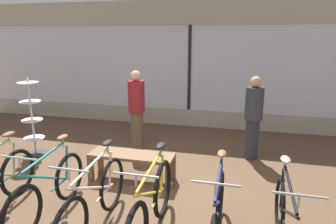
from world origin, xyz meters
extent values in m
plane|color=brown|center=(0.00, 0.00, 0.00)|extent=(24.00, 24.00, 0.00)
cube|color=#B2A893|center=(0.00, 4.18, 0.23)|extent=(12.00, 0.08, 0.45)
cube|color=silver|center=(0.00, 4.18, 1.52)|extent=(12.00, 0.04, 2.15)
cube|color=#B2A893|center=(0.00, 4.18, 2.90)|extent=(12.00, 0.08, 0.60)
cube|color=black|center=(0.00, 4.15, 1.52)|extent=(0.08, 0.02, 2.15)
torus|color=black|center=(-1.87, 0.05, 0.35)|extent=(0.06, 0.70, 0.70)
cylinder|color=gray|center=(-1.87, 0.01, 0.59)|extent=(0.03, 0.11, 0.49)
cylinder|color=gray|center=(-1.87, -0.19, 0.35)|extent=(0.03, 0.48, 0.03)
cylinder|color=#B2B2B7|center=(-1.87, -0.03, 0.90)|extent=(0.02, 0.02, 0.14)
ellipsoid|color=brown|center=(-1.87, -0.03, 0.98)|extent=(0.11, 0.22, 0.06)
torus|color=black|center=(-1.06, 0.14, 0.34)|extent=(0.06, 0.69, 0.69)
torus|color=black|center=(-1.06, -0.84, 0.34)|extent=(0.06, 0.69, 0.69)
cylinder|color=#1E7A7F|center=(-1.06, -0.39, 0.58)|extent=(0.03, 0.92, 0.51)
cylinder|color=#1E7A7F|center=(-1.06, 0.10, 0.58)|extent=(0.03, 0.11, 0.49)
cylinder|color=#1E7A7F|center=(-1.06, -0.36, 0.86)|extent=(0.03, 0.85, 0.10)
cylinder|color=#1E7A7F|center=(-1.06, -0.08, 0.34)|extent=(0.03, 0.44, 0.03)
cylinder|color=#B2B2B7|center=(-1.06, 0.06, 0.89)|extent=(0.02, 0.02, 0.14)
ellipsoid|color=brown|center=(-1.06, 0.06, 0.97)|extent=(0.11, 0.22, 0.06)
cylinder|color=#B2B2B7|center=(-1.06, -0.78, 0.95)|extent=(0.02, 0.02, 0.12)
cylinder|color=#ADADB2|center=(-1.06, -0.78, 1.01)|extent=(0.46, 0.02, 0.02)
torus|color=black|center=(-0.34, 0.04, 0.36)|extent=(0.05, 0.72, 0.72)
cylinder|color=beige|center=(-0.34, -0.52, 0.60)|extent=(0.03, 0.98, 0.51)
cylinder|color=beige|center=(-0.34, 0.00, 0.60)|extent=(0.03, 0.11, 0.49)
cylinder|color=beige|center=(-0.34, -0.49, 0.88)|extent=(0.03, 0.91, 0.10)
cylinder|color=beige|center=(-0.34, -0.19, 0.36)|extent=(0.03, 0.47, 0.03)
cylinder|color=#B2B2B7|center=(-0.34, -0.04, 0.91)|extent=(0.02, 0.02, 0.14)
ellipsoid|color=black|center=(-0.34, -0.04, 0.99)|extent=(0.11, 0.22, 0.06)
cylinder|color=#B2B2B7|center=(-0.34, -0.95, 0.97)|extent=(0.02, 0.02, 0.12)
cylinder|color=#ADADB2|center=(-0.34, -0.95, 1.03)|extent=(0.46, 0.02, 0.02)
torus|color=black|center=(0.37, 0.06, 0.38)|extent=(0.06, 0.76, 0.76)
cylinder|color=gold|center=(0.37, -0.51, 0.62)|extent=(0.03, 0.99, 0.51)
cylinder|color=gold|center=(0.37, 0.02, 0.62)|extent=(0.03, 0.11, 0.49)
cylinder|color=gold|center=(0.37, -0.48, 0.89)|extent=(0.03, 0.92, 0.10)
cylinder|color=gold|center=(0.37, -0.18, 0.38)|extent=(0.03, 0.48, 0.03)
cylinder|color=#B2B2B7|center=(0.37, -0.02, 0.93)|extent=(0.02, 0.02, 0.14)
ellipsoid|color=black|center=(0.37, -0.02, 1.01)|extent=(0.11, 0.22, 0.06)
cylinder|color=#B2B2B7|center=(0.37, -0.93, 0.99)|extent=(0.02, 0.02, 0.12)
cylinder|color=#ADADB2|center=(0.37, -0.93, 1.05)|extent=(0.46, 0.02, 0.02)
torus|color=black|center=(1.12, 0.08, 0.34)|extent=(0.06, 0.68, 0.68)
cylinder|color=navy|center=(1.12, -0.46, 0.58)|extent=(0.03, 0.92, 0.51)
cylinder|color=navy|center=(1.12, 0.04, 0.58)|extent=(0.03, 0.11, 0.49)
cylinder|color=navy|center=(1.12, -0.43, 0.85)|extent=(0.03, 0.85, 0.10)
cylinder|color=navy|center=(1.12, -0.14, 0.34)|extent=(0.03, 0.44, 0.03)
cylinder|color=#B2B2B7|center=(1.12, 0.00, 0.89)|extent=(0.02, 0.02, 0.14)
ellipsoid|color=brown|center=(1.12, 0.00, 0.97)|extent=(0.11, 0.22, 0.06)
cylinder|color=#B2B2B7|center=(1.12, -0.85, 0.95)|extent=(0.02, 0.02, 0.12)
cylinder|color=#ADADB2|center=(1.12, -0.85, 1.01)|extent=(0.46, 0.02, 0.02)
torus|color=black|center=(1.85, 0.11, 0.32)|extent=(0.04, 0.65, 0.65)
cylinder|color=black|center=(1.85, -0.44, 0.56)|extent=(0.03, 0.96, 0.51)
cylinder|color=black|center=(1.85, 0.07, 0.56)|extent=(0.03, 0.11, 0.49)
cylinder|color=black|center=(1.85, -0.41, 0.84)|extent=(0.03, 0.89, 0.10)
cylinder|color=black|center=(1.85, -0.12, 0.32)|extent=(0.03, 0.46, 0.03)
cylinder|color=#B2B2B7|center=(1.85, 0.03, 0.87)|extent=(0.02, 0.02, 0.14)
ellipsoid|color=#B2A893|center=(1.85, 0.03, 0.95)|extent=(0.11, 0.22, 0.06)
cylinder|color=#B2B2B7|center=(1.85, -0.86, 0.93)|extent=(0.02, 0.02, 0.12)
cylinder|color=#ADADB2|center=(1.85, -0.86, 0.99)|extent=(0.46, 0.02, 0.02)
cylinder|color=#333333|center=(-2.67, 1.47, 0.01)|extent=(0.48, 0.48, 0.03)
cylinder|color=silver|center=(-2.67, 1.47, 0.78)|extent=(0.04, 0.04, 1.57)
cylinder|color=white|center=(-2.67, 1.47, 0.35)|extent=(0.40, 0.40, 0.02)
cylinder|color=white|center=(-2.67, 1.47, 0.72)|extent=(0.40, 0.40, 0.02)
cylinder|color=white|center=(-2.67, 1.47, 1.09)|extent=(0.40, 0.40, 0.02)
cylinder|color=white|center=(-2.67, 1.47, 1.47)|extent=(0.40, 0.40, 0.02)
cube|color=brown|center=(-0.38, 0.91, 0.43)|extent=(1.40, 0.44, 0.05)
cube|color=brown|center=(-1.04, 0.73, 0.20)|extent=(0.08, 0.08, 0.41)
cube|color=brown|center=(0.28, 0.73, 0.20)|extent=(0.08, 0.08, 0.41)
cube|color=brown|center=(-1.04, 1.09, 0.20)|extent=(0.08, 0.08, 0.41)
cube|color=brown|center=(0.28, 1.09, 0.20)|extent=(0.08, 0.08, 0.41)
cylinder|color=brown|center=(-0.77, 2.27, 0.40)|extent=(0.34, 0.34, 0.81)
cylinder|color=maroon|center=(-0.77, 2.27, 1.13)|extent=(0.44, 0.44, 0.64)
sphere|color=beige|center=(-0.77, 2.27, 1.56)|extent=(0.21, 0.21, 0.21)
cylinder|color=#2D2D38|center=(1.56, 2.32, 0.39)|extent=(0.37, 0.37, 0.79)
cylinder|color=#333338|center=(1.56, 2.32, 1.10)|extent=(0.48, 0.48, 0.62)
sphere|color=tan|center=(1.56, 2.32, 1.51)|extent=(0.20, 0.20, 0.20)
camera|label=1|loc=(1.30, -3.40, 2.34)|focal=32.00mm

